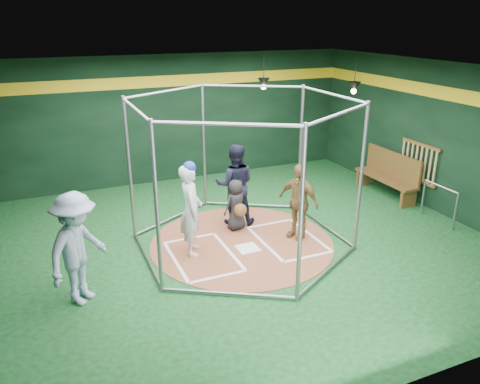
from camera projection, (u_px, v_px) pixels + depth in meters
name	position (u px, v px, depth m)	size (l,w,h in m)	color
room_shell	(242.00, 162.00, 9.14)	(10.10, 9.10, 3.53)	#0D3915
clay_disc	(242.00, 243.00, 9.75)	(3.80, 3.80, 0.01)	brown
home_plate	(248.00, 248.00, 9.49)	(0.43, 0.43, 0.01)	white
batter_box_left	(203.00, 256.00, 9.18)	(1.17, 1.77, 0.01)	white
batter_box_right	(288.00, 239.00, 9.88)	(1.17, 1.77, 0.01)	white
batting_cage	(242.00, 175.00, 9.23)	(4.05, 4.67, 3.00)	gray
bat_rack	(418.00, 162.00, 11.54)	(0.07, 1.25, 0.98)	brown
pendant_lamp_near	(264.00, 83.00, 12.69)	(0.34, 0.34, 0.90)	black
pendant_lamp_far	(354.00, 86.00, 11.98)	(0.34, 0.34, 0.90)	black
batter_figure	(191.00, 209.00, 9.03)	(0.58, 0.75, 1.89)	silver
visitor_leopard	(298.00, 201.00, 9.74)	(0.95, 0.39, 1.61)	#A37E45
catcher_figure	(236.00, 205.00, 10.17)	(0.64, 0.64, 1.14)	black
umpire	(235.00, 184.00, 10.37)	(0.89, 0.70, 1.84)	black
bystander_blue	(78.00, 249.00, 7.46)	(1.23, 0.71, 1.91)	#8FA0BD
dugout_bench	(389.00, 173.00, 12.18)	(0.46, 1.99, 1.16)	brown
steel_railing	(440.00, 198.00, 10.57)	(0.05, 1.02, 0.88)	gray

